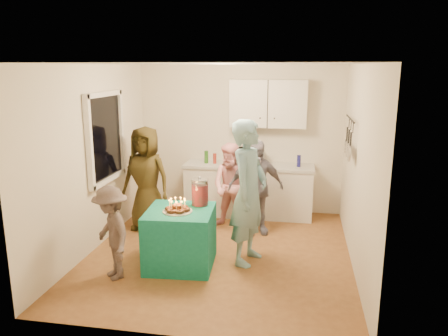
% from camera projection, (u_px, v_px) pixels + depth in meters
% --- Properties ---
extents(floor, '(4.00, 4.00, 0.00)m').
position_uv_depth(floor, '(220.00, 253.00, 6.16)').
color(floor, brown).
rests_on(floor, ground).
extents(ceiling, '(4.00, 4.00, 0.00)m').
position_uv_depth(ceiling, '(219.00, 64.00, 5.57)').
color(ceiling, white).
rests_on(ceiling, floor).
extents(back_wall, '(3.60, 3.60, 0.00)m').
position_uv_depth(back_wall, '(240.00, 139.00, 7.79)').
color(back_wall, silver).
rests_on(back_wall, floor).
extents(left_wall, '(4.00, 4.00, 0.00)m').
position_uv_depth(left_wall, '(95.00, 158.00, 6.17)').
color(left_wall, silver).
rests_on(left_wall, floor).
extents(right_wall, '(4.00, 4.00, 0.00)m').
position_uv_depth(right_wall, '(358.00, 168.00, 5.56)').
color(right_wall, silver).
rests_on(right_wall, floor).
extents(window_night, '(0.04, 1.00, 1.20)m').
position_uv_depth(window_night, '(105.00, 137.00, 6.40)').
color(window_night, black).
rests_on(window_night, left_wall).
extents(counter, '(2.20, 0.58, 0.86)m').
position_uv_depth(counter, '(249.00, 191.00, 7.66)').
color(counter, white).
rests_on(counter, floor).
extents(countertop, '(2.24, 0.62, 0.05)m').
position_uv_depth(countertop, '(249.00, 166.00, 7.56)').
color(countertop, beige).
rests_on(countertop, counter).
extents(upper_cabinet, '(1.30, 0.30, 0.80)m').
position_uv_depth(upper_cabinet, '(268.00, 104.00, 7.41)').
color(upper_cabinet, white).
rests_on(upper_cabinet, back_wall).
extents(pot_rack, '(0.12, 1.00, 0.60)m').
position_uv_depth(pot_rack, '(348.00, 136.00, 6.18)').
color(pot_rack, black).
rests_on(pot_rack, right_wall).
extents(microwave, '(0.58, 0.45, 0.28)m').
position_uv_depth(microwave, '(248.00, 156.00, 7.52)').
color(microwave, white).
rests_on(microwave, countertop).
extents(party_table, '(0.91, 0.91, 0.76)m').
position_uv_depth(party_table, '(180.00, 238.00, 5.71)').
color(party_table, '#11755E').
rests_on(party_table, floor).
extents(donut_cake, '(0.38, 0.38, 0.18)m').
position_uv_depth(donut_cake, '(177.00, 205.00, 5.54)').
color(donut_cake, '#381C0C').
rests_on(donut_cake, party_table).
extents(punch_jar, '(0.22, 0.22, 0.34)m').
position_uv_depth(punch_jar, '(200.00, 193.00, 5.80)').
color(punch_jar, red).
rests_on(punch_jar, party_table).
extents(man_birthday, '(0.63, 0.80, 1.92)m').
position_uv_depth(man_birthday, '(249.00, 193.00, 5.70)').
color(man_birthday, '#7EAAB7').
rests_on(man_birthday, floor).
extents(woman_back_left, '(0.89, 0.66, 1.66)m').
position_uv_depth(woman_back_left, '(146.00, 179.00, 6.93)').
color(woman_back_left, brown).
rests_on(woman_back_left, floor).
extents(woman_back_center, '(0.79, 0.68, 1.40)m').
position_uv_depth(woman_back_center, '(232.00, 187.00, 6.94)').
color(woman_back_center, pink).
rests_on(woman_back_center, floor).
extents(woman_back_right, '(0.94, 0.63, 1.49)m').
position_uv_depth(woman_back_right, '(256.00, 187.00, 6.75)').
color(woman_back_right, black).
rests_on(woman_back_right, floor).
extents(child_near_left, '(0.84, 0.85, 1.17)m').
position_uv_depth(child_near_left, '(112.00, 233.00, 5.32)').
color(child_near_left, '#4B3E3C').
rests_on(child_near_left, floor).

